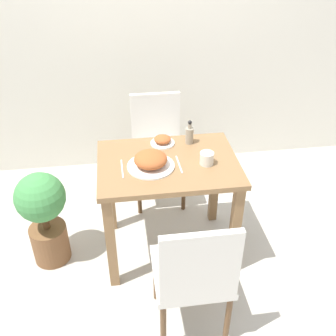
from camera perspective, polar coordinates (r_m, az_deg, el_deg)
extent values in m
plane|color=#B7B2A8|center=(2.98, 0.00, -11.37)|extent=(16.00, 16.00, 0.00)
cube|color=beige|center=(3.42, -3.03, 20.08)|extent=(8.00, 0.05, 2.60)
cube|color=olive|center=(2.51, 0.00, 0.61)|extent=(0.89, 0.65, 0.04)
cube|color=olive|center=(2.52, -8.27, -10.79)|extent=(0.06, 0.06, 0.72)
cube|color=olive|center=(2.61, 9.65, -9.06)|extent=(0.06, 0.06, 0.72)
cube|color=olive|center=(2.94, -8.46, -3.23)|extent=(0.06, 0.06, 0.72)
cube|color=olive|center=(3.01, 6.78, -1.99)|extent=(0.06, 0.06, 0.72)
cube|color=silver|center=(2.26, 3.36, -14.71)|extent=(0.42, 0.42, 0.04)
cube|color=silver|center=(1.96, 4.67, -14.23)|extent=(0.40, 0.04, 0.44)
cylinder|color=brown|center=(2.57, 6.49, -14.51)|extent=(0.03, 0.03, 0.40)
cylinder|color=brown|center=(2.52, -1.77, -15.44)|extent=(0.03, 0.03, 0.40)
cylinder|color=brown|center=(2.36, 8.64, -20.96)|extent=(0.03, 0.03, 0.40)
cylinder|color=brown|center=(2.31, -0.69, -22.18)|extent=(0.03, 0.03, 0.40)
cube|color=silver|center=(3.18, -1.37, 1.78)|extent=(0.42, 0.42, 0.04)
cube|color=silver|center=(3.23, -1.84, 7.19)|extent=(0.40, 0.04, 0.44)
cylinder|color=brown|center=(3.15, -4.19, -3.62)|extent=(0.03, 0.03, 0.40)
cylinder|color=brown|center=(3.18, 2.29, -3.09)|extent=(0.03, 0.03, 0.40)
cylinder|color=brown|center=(3.44, -4.65, 0.00)|extent=(0.03, 0.03, 0.40)
cylinder|color=brown|center=(3.47, 1.28, 0.46)|extent=(0.03, 0.03, 0.40)
cylinder|color=white|center=(2.45, -2.51, 0.29)|extent=(0.30, 0.30, 0.01)
ellipsoid|color=#A35128|center=(2.42, -2.54, 1.28)|extent=(0.21, 0.21, 0.09)
cylinder|color=white|center=(2.68, -0.80, 3.63)|extent=(0.16, 0.16, 0.01)
ellipsoid|color=#A35128|center=(2.67, -0.80, 4.19)|extent=(0.11, 0.11, 0.05)
cylinder|color=silver|center=(2.47, 5.64, 1.40)|extent=(0.09, 0.09, 0.08)
cylinder|color=gray|center=(2.67, 3.12, 4.70)|extent=(0.05, 0.05, 0.11)
cylinder|color=gray|center=(2.64, 3.17, 6.07)|extent=(0.02, 0.02, 0.03)
sphere|color=black|center=(2.63, 3.19, 6.63)|extent=(0.03, 0.03, 0.03)
cube|color=silver|center=(2.44, -6.67, -0.10)|extent=(0.01, 0.20, 0.00)
cube|color=silver|center=(2.47, 1.62, 0.53)|extent=(0.02, 0.20, 0.00)
cylinder|color=brown|center=(2.93, -16.69, -10.32)|extent=(0.25, 0.25, 0.28)
cylinder|color=brown|center=(2.81, -17.31, -7.52)|extent=(0.05, 0.05, 0.10)
sphere|color=#428947|center=(2.67, -18.08, -4.07)|extent=(0.33, 0.33, 0.33)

